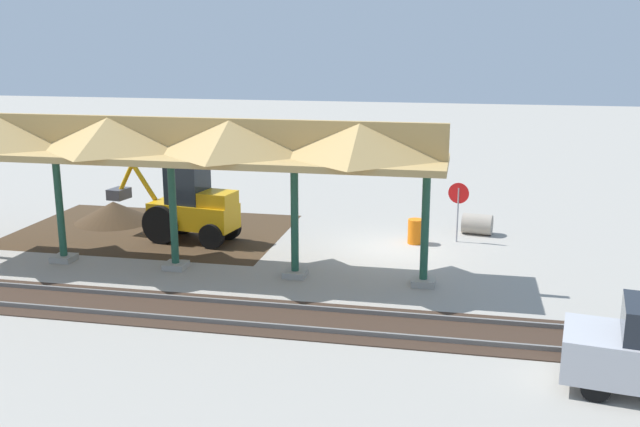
{
  "coord_description": "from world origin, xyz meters",
  "views": [
    {
      "loc": [
        -2.37,
        24.15,
        7.24
      ],
      "look_at": [
        2.24,
        1.67,
        1.6
      ],
      "focal_mm": 40.0,
      "sensor_mm": 36.0,
      "label": 1
    }
  ],
  "objects_px": {
    "stop_sign": "(458,200)",
    "backhoe": "(190,207)",
    "traffic_barrel": "(415,231)",
    "concrete_pipe": "(477,224)"
  },
  "relations": [
    {
      "from": "stop_sign",
      "to": "traffic_barrel",
      "type": "height_order",
      "value": "stop_sign"
    },
    {
      "from": "concrete_pipe",
      "to": "traffic_barrel",
      "type": "xyz_separation_m",
      "value": [
        2.21,
        1.76,
        0.06
      ]
    },
    {
      "from": "concrete_pipe",
      "to": "traffic_barrel",
      "type": "bearing_deg",
      "value": 38.63
    },
    {
      "from": "backhoe",
      "to": "traffic_barrel",
      "type": "bearing_deg",
      "value": -171.08
    },
    {
      "from": "stop_sign",
      "to": "concrete_pipe",
      "type": "distance_m",
      "value": 1.87
    },
    {
      "from": "stop_sign",
      "to": "backhoe",
      "type": "distance_m",
      "value": 9.77
    },
    {
      "from": "stop_sign",
      "to": "backhoe",
      "type": "xyz_separation_m",
      "value": [
        9.6,
        1.8,
        -0.31
      ]
    },
    {
      "from": "backhoe",
      "to": "concrete_pipe",
      "type": "xyz_separation_m",
      "value": [
        -10.34,
        -3.04,
        -0.88
      ]
    },
    {
      "from": "traffic_barrel",
      "to": "stop_sign",
      "type": "bearing_deg",
      "value": -160.54
    },
    {
      "from": "backhoe",
      "to": "traffic_barrel",
      "type": "xyz_separation_m",
      "value": [
        -8.13,
        -1.28,
        -0.82
      ]
    }
  ]
}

